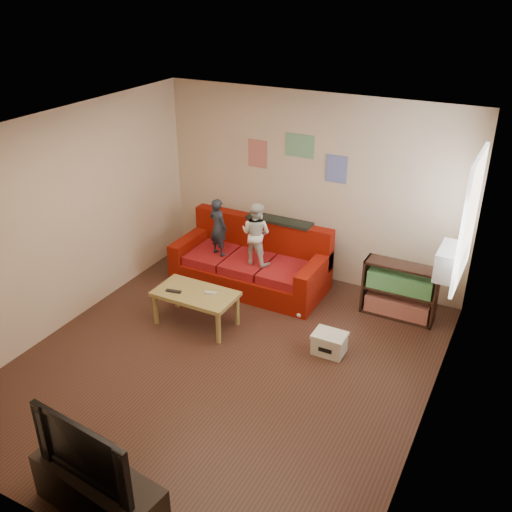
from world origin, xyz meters
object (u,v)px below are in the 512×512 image
at_px(child_a, 218,227).
at_px(file_box, 329,343).
at_px(tv_stand, 99,493).
at_px(television, 91,446).
at_px(sofa, 252,264).
at_px(bookshelf, 399,293).
at_px(child_b, 256,234).
at_px(coffee_table, 196,297).

xyz_separation_m(child_a, file_box, (2.06, -0.90, -0.74)).
bearing_deg(tv_stand, television, 0.00).
distance_m(sofa, tv_stand, 4.14).
relative_size(bookshelf, tv_stand, 0.78).
bearing_deg(tv_stand, file_box, 80.60).
distance_m(bookshelf, television, 4.43).
distance_m(sofa, child_a, 0.74).
height_order(child_b, coffee_table, child_b).
height_order(child_a, bookshelf, child_a).
height_order(tv_stand, television, television).
height_order(sofa, bookshelf, sofa).
xyz_separation_m(sofa, child_a, (-0.45, -0.17, 0.56)).
relative_size(coffee_table, tv_stand, 0.85).
xyz_separation_m(child_b, tv_stand, (0.57, -3.90, -0.67)).
relative_size(child_a, coffee_table, 0.81).
bearing_deg(child_b, tv_stand, 101.17).
xyz_separation_m(sofa, bookshelf, (2.11, 0.11, 0.02)).
distance_m(sofa, coffee_table, 1.29).
distance_m(coffee_table, file_box, 1.78).
bearing_deg(file_box, tv_stand, -106.51).
relative_size(sofa, child_a, 2.57).
xyz_separation_m(child_a, television, (1.17, -3.90, -0.12)).
bearing_deg(television, tv_stand, 0.00).
bearing_deg(coffee_table, child_b, 75.30).
relative_size(child_a, television, 0.82).
height_order(child_b, television, child_b).
height_order(coffee_table, file_box, coffee_table).
distance_m(coffee_table, tv_stand, 2.94).
bearing_deg(television, file_box, 79.22).
xyz_separation_m(sofa, child_b, (0.15, -0.17, 0.58)).
xyz_separation_m(sofa, tv_stand, (0.71, -4.08, -0.09)).
xyz_separation_m(sofa, television, (0.71, -4.08, 0.43)).
height_order(child_a, file_box, child_a).
bearing_deg(file_box, sofa, 146.08).
bearing_deg(tv_stand, child_a, 113.73).
bearing_deg(child_b, sofa, -46.72).
bearing_deg(tv_stand, child_b, 105.35).
bearing_deg(bookshelf, child_b, -171.87).
bearing_deg(tv_stand, sofa, 107.03).
relative_size(coffee_table, bookshelf, 1.10).
bearing_deg(child_a, tv_stand, 122.53).
bearing_deg(coffee_table, television, -73.03).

